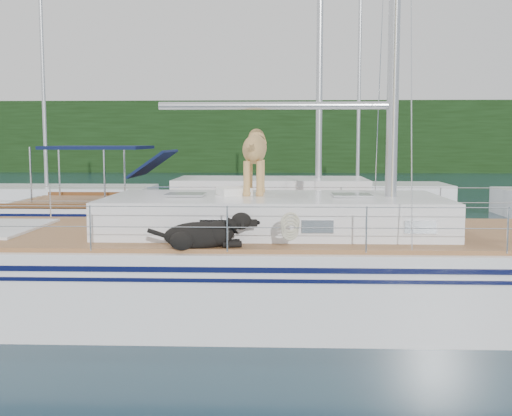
{
  "coord_description": "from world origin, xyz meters",
  "views": [
    {
      "loc": [
        0.89,
        -9.98,
        2.67
      ],
      "look_at": [
        0.5,
        0.2,
        1.6
      ],
      "focal_mm": 45.0,
      "sensor_mm": 36.0,
      "label": 1
    }
  ],
  "objects": [
    {
      "name": "bg_boat_center",
      "position": [
        4.0,
        16.0,
        0.45
      ],
      "size": [
        7.2,
        3.0,
        11.65
      ],
      "color": "white",
      "rests_on": "ground"
    },
    {
      "name": "neighbor_sailboat",
      "position": [
        -0.44,
        6.28,
        0.63
      ],
      "size": [
        11.0,
        3.5,
        13.3
      ],
      "color": "white",
      "rests_on": "ground"
    },
    {
      "name": "ground",
      "position": [
        0.0,
        0.0,
        0.0
      ],
      "size": [
        120.0,
        120.0,
        0.0
      ],
      "primitive_type": "plane",
      "color": "black",
      "rests_on": "ground"
    },
    {
      "name": "tree_line",
      "position": [
        0.0,
        45.0,
        3.0
      ],
      "size": [
        90.0,
        3.0,
        6.0
      ],
      "primitive_type": "cube",
      "color": "black",
      "rests_on": "ground"
    },
    {
      "name": "main_sailboat",
      "position": [
        0.09,
        -0.0,
        0.68
      ],
      "size": [
        12.0,
        3.83,
        14.01
      ],
      "color": "white",
      "rests_on": "ground"
    },
    {
      "name": "shore_bank",
      "position": [
        0.0,
        46.2,
        0.6
      ],
      "size": [
        92.0,
        1.0,
        1.2
      ],
      "primitive_type": "cube",
      "color": "#595147",
      "rests_on": "ground"
    },
    {
      "name": "bg_boat_west",
      "position": [
        -8.0,
        14.0,
        0.45
      ],
      "size": [
        8.0,
        3.0,
        11.65
      ],
      "color": "white",
      "rests_on": "ground"
    }
  ]
}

